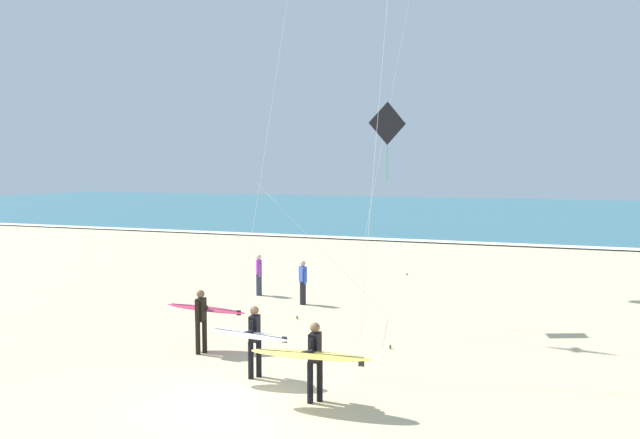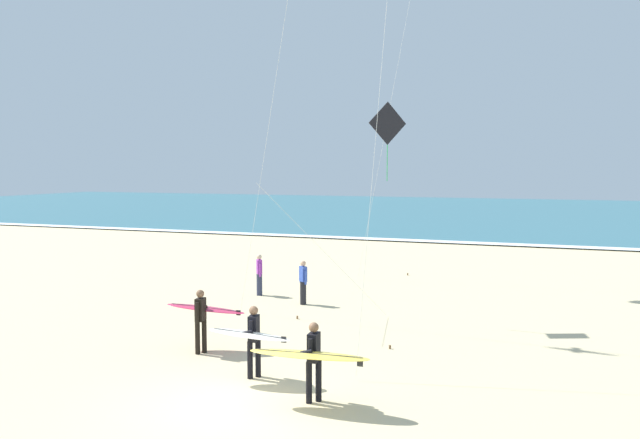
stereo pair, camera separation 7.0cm
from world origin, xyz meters
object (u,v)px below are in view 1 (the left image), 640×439
(surfer_third, at_px, (203,313))
(bystander_purple_top, at_px, (259,274))
(kite_diamond_charcoal_far, at_px, (385,129))
(surfer_trailing, at_px, (253,336))
(surfer_lead, at_px, (312,356))
(bystander_blue_top, at_px, (303,282))

(surfer_third, relative_size, bystander_purple_top, 1.42)
(kite_diamond_charcoal_far, xyz_separation_m, bystander_purple_top, (-5.37, 1.87, -5.32))
(surfer_trailing, height_order, kite_diamond_charcoal_far, kite_diamond_charcoal_far)
(surfer_lead, xyz_separation_m, bystander_purple_top, (-5.84, 9.72, -0.24))
(surfer_trailing, distance_m, bystander_purple_top, 9.61)
(surfer_trailing, relative_size, kite_diamond_charcoal_far, 0.28)
(kite_diamond_charcoal_far, bearing_deg, surfer_trailing, -101.30)
(surfer_third, xyz_separation_m, kite_diamond_charcoal_far, (3.59, 5.29, 5.09))
(bystander_blue_top, bearing_deg, bystander_purple_top, 157.18)
(surfer_third, distance_m, bystander_blue_top, 6.27)
(bystander_blue_top, bearing_deg, surfer_trailing, -76.85)
(surfer_lead, distance_m, bystander_blue_top, 9.54)
(kite_diamond_charcoal_far, relative_size, bystander_blue_top, 4.41)
(surfer_lead, relative_size, surfer_trailing, 1.31)
(bystander_blue_top, bearing_deg, kite_diamond_charcoal_far, -16.69)
(kite_diamond_charcoal_far, bearing_deg, bystander_blue_top, 163.31)
(surfer_lead, bearing_deg, bystander_blue_top, 112.60)
(surfer_lead, distance_m, surfer_third, 4.80)
(surfer_third, bearing_deg, surfer_lead, -32.18)
(bystander_purple_top, height_order, bystander_blue_top, same)
(surfer_lead, height_order, surfer_third, same)
(bystander_purple_top, bearing_deg, kite_diamond_charcoal_far, -19.23)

